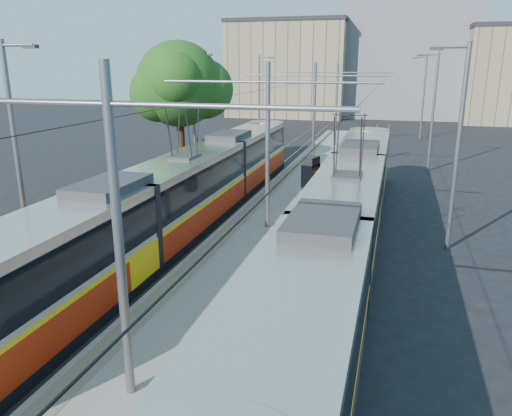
% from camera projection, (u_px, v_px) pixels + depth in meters
% --- Properties ---
extents(ground, '(160.00, 160.00, 0.00)m').
position_uv_depth(ground, '(200.00, 318.00, 14.72)').
color(ground, black).
rests_on(ground, ground).
extents(platform, '(4.00, 50.00, 0.30)m').
position_uv_depth(platform, '(304.00, 184.00, 30.40)').
color(platform, gray).
rests_on(platform, ground).
extents(tactile_strip_left, '(0.70, 50.00, 0.01)m').
position_uv_depth(tactile_strip_left, '(281.00, 180.00, 30.74)').
color(tactile_strip_left, gray).
rests_on(tactile_strip_left, platform).
extents(tactile_strip_right, '(0.70, 50.00, 0.01)m').
position_uv_depth(tactile_strip_right, '(328.00, 183.00, 29.98)').
color(tactile_strip_right, gray).
rests_on(tactile_strip_right, platform).
extents(rails, '(8.71, 70.00, 0.03)m').
position_uv_depth(rails, '(304.00, 186.00, 30.44)').
color(rails, gray).
rests_on(rails, ground).
extents(track_arrow, '(1.20, 5.00, 0.01)m').
position_uv_depth(track_arrow, '(26.00, 354.00, 12.88)').
color(track_arrow, silver).
rests_on(track_arrow, ground).
extents(tram_left, '(2.43, 30.33, 5.50)m').
position_uv_depth(tram_left, '(186.00, 193.00, 22.11)').
color(tram_left, black).
rests_on(tram_left, ground).
extents(tram_right, '(2.43, 29.86, 5.50)m').
position_uv_depth(tram_right, '(345.00, 215.00, 18.36)').
color(tram_right, black).
rests_on(tram_right, ground).
extents(catenary, '(9.20, 70.00, 7.00)m').
position_uv_depth(catenary, '(296.00, 116.00, 26.55)').
color(catenary, slate).
rests_on(catenary, platform).
extents(street_lamps, '(15.18, 38.22, 8.00)m').
position_uv_depth(street_lamps, '(317.00, 111.00, 32.98)').
color(street_lamps, slate).
rests_on(street_lamps, ground).
extents(shelter, '(0.88, 1.15, 2.26)m').
position_uv_depth(shelter, '(310.00, 177.00, 26.26)').
color(shelter, black).
rests_on(shelter, platform).
extents(tree, '(5.97, 5.52, 8.67)m').
position_uv_depth(tree, '(185.00, 86.00, 31.94)').
color(tree, '#382314').
rests_on(tree, ground).
extents(building_left, '(16.32, 12.24, 13.03)m').
position_uv_depth(building_left, '(291.00, 69.00, 70.99)').
color(building_left, gray).
rests_on(building_left, ground).
extents(building_centre, '(18.36, 14.28, 16.50)m').
position_uv_depth(building_centre, '(408.00, 56.00, 70.05)').
color(building_centre, gray).
rests_on(building_centre, ground).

